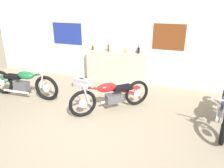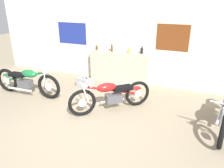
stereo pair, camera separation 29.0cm
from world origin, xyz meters
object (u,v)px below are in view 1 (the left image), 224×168
motorcycle_red (111,95)px  bottle_center (125,50)px  bottle_left_center (108,48)px  motorcycle_green (23,83)px  bottle_right_center (139,50)px  bottle_leftmost (93,48)px  hard_case_silver (82,83)px

motorcycle_red → bottle_center: bearing=94.8°
bottle_left_center → motorcycle_green: bearing=-135.3°
bottle_right_center → motorcycle_red: bearing=-97.2°
bottle_left_center → motorcycle_red: size_ratio=0.18×
bottle_left_center → bottle_center: bearing=0.5°
bottle_right_center → motorcycle_green: 3.55m
bottle_right_center → motorcycle_green: size_ratio=0.11×
bottle_center → bottle_right_center: 0.41m
bottle_right_center → bottle_left_center: bearing=-174.6°
bottle_right_center → bottle_leftmost: bearing=-178.2°
bottle_leftmost → bottle_center: bearing=-1.9°
bottle_right_center → hard_case_silver: (-1.58, -0.85, -1.00)m
bottle_leftmost → bottle_left_center: bearing=-4.4°
bottle_left_center → motorcycle_red: bottle_left_center is taller
bottle_center → hard_case_silver: size_ratio=0.34×
bottle_leftmost → hard_case_silver: size_ratio=0.32×
bottle_right_center → motorcycle_red: (-0.24, -1.93, -0.73)m
motorcycle_green → hard_case_silver: size_ratio=3.89×
bottle_center → motorcycle_green: size_ratio=0.09×
bottle_left_center → bottle_right_center: size_ratio=1.19×
bottle_leftmost → bottle_center: bottle_center is taller
bottle_left_center → motorcycle_green: (-1.90, -1.88, -0.74)m
hard_case_silver → bottle_left_center: bearing=50.9°
motorcycle_red → hard_case_silver: (-1.33, 1.08, -0.27)m
bottle_center → bottle_left_center: bearing=-179.5°
motorcycle_green → hard_case_silver: (1.28, 1.12, -0.28)m
motorcycle_red → hard_case_silver: 1.74m
bottle_leftmost → motorcycle_red: 2.38m
bottle_leftmost → motorcycle_green: 2.44m
bottle_leftmost → motorcycle_green: size_ratio=0.08×
bottle_right_center → bottle_center: bearing=-167.7°
bottle_center → hard_case_silver: bearing=-147.2°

